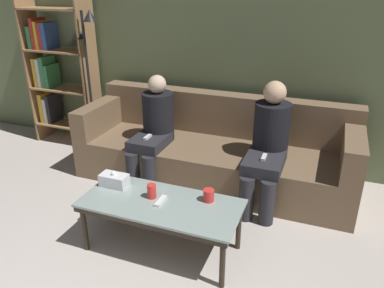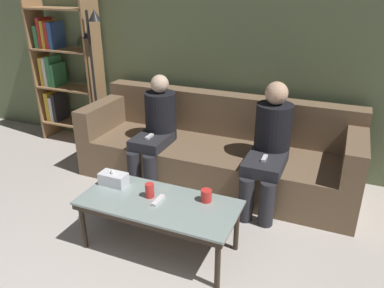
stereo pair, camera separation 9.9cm
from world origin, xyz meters
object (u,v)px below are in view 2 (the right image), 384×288
couch (217,152)px  coffee_table (159,206)px  standing_lamp (94,68)px  seated_person_mid_left (270,143)px  tissue_box (113,179)px  seated_person_left_end (156,127)px  bookshelf (60,68)px  cup_near_left (150,190)px  cup_near_right (206,196)px  game_remote (158,200)px

couch → coffee_table: 1.24m
coffee_table → standing_lamp: size_ratio=0.73×
seated_person_mid_left → couch: bearing=158.2°
tissue_box → coffee_table: bearing=-11.0°
tissue_box → standing_lamp: bearing=129.7°
seated_person_mid_left → standing_lamp: bearing=170.0°
tissue_box → seated_person_left_end: bearing=96.5°
bookshelf → standing_lamp: size_ratio=1.13×
cup_near_left → tissue_box: bearing=171.6°
cup_near_right → seated_person_mid_left: seated_person_mid_left is taller
tissue_box → seated_person_mid_left: bearing=41.5°
bookshelf → seated_person_mid_left: 2.81m
cup_near_left → seated_person_left_end: 1.10m
coffee_table → cup_near_right: bearing=24.2°
game_remote → bookshelf: bearing=144.6°
coffee_table → game_remote: (-0.00, -0.00, 0.05)m
bookshelf → tissue_box: bearing=-40.3°
cup_near_left → cup_near_right: cup_near_left is taller
cup_near_left → bookshelf: 2.58m
cup_near_left → game_remote: 0.11m
cup_near_right → tissue_box: bearing=-175.6°
bookshelf → standing_lamp: (0.62, -0.14, 0.08)m
bookshelf → couch: bearing=-7.5°
cup_near_right → standing_lamp: standing_lamp is taller
couch → standing_lamp: bearing=174.7°
seated_person_left_end → coffee_table: bearing=-61.6°
bookshelf → seated_person_mid_left: (2.74, -0.51, -0.34)m
bookshelf → seated_person_mid_left: bearing=-10.6°
coffee_table → seated_person_mid_left: (0.60, 1.01, 0.21)m
bookshelf → seated_person_left_end: bearing=-17.5°
bookshelf → seated_person_mid_left: size_ratio=1.66×
coffee_table → cup_near_right: 0.37m
seated_person_left_end → seated_person_mid_left: 1.15m
cup_near_left → standing_lamp: 2.04m
cup_near_right → game_remote: bearing=-155.8°
cup_near_right → standing_lamp: 2.29m
couch → bookshelf: size_ratio=1.48×
couch → cup_near_left: (-0.11, -1.21, 0.17)m
cup_near_right → seated_person_left_end: 1.24m
bookshelf → seated_person_left_end: size_ratio=1.73×
couch → game_remote: size_ratio=18.41×
bookshelf → cup_near_left: bearing=-36.0°
cup_near_left → seated_person_mid_left: size_ratio=0.10×
cup_near_left → game_remote: size_ratio=0.74×
coffee_table → game_remote: 0.05m
couch → game_remote: bearing=-91.0°
standing_lamp → tissue_box: bearing=-50.3°
coffee_table → cup_near_left: (-0.09, 0.03, 0.10)m
couch → seated_person_left_end: bearing=-159.3°
game_remote → cup_near_right: bearing=24.2°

